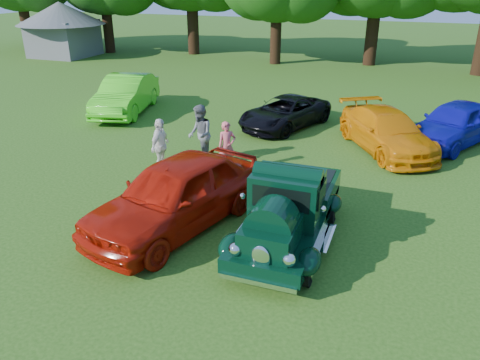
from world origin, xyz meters
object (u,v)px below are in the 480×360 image
(spectator_pink, at_px, (227,146))
(spectator_grey, at_px, (200,134))
(back_car_orange, at_px, (387,131))
(red_convertible, at_px, (176,194))
(back_car_blue, at_px, (455,123))
(back_car_lime, at_px, (126,95))
(back_car_black, at_px, (285,112))
(gazebo, at_px, (61,23))
(spectator_white, at_px, (160,146))
(hero_pickup, at_px, (289,211))

(spectator_pink, distance_m, spectator_grey, 1.13)
(back_car_orange, xyz_separation_m, spectator_grey, (-5.61, -3.30, 0.26))
(red_convertible, height_order, back_car_orange, red_convertible)
(back_car_orange, xyz_separation_m, back_car_blue, (2.26, 1.54, 0.08))
(red_convertible, relative_size, back_car_lime, 1.03)
(back_car_black, relative_size, spectator_pink, 2.77)
(back_car_lime, distance_m, gazebo, 18.02)
(back_car_orange, relative_size, spectator_white, 2.78)
(back_car_blue, bearing_deg, back_car_black, -149.37)
(back_car_black, relative_size, back_car_orange, 0.91)
(hero_pickup, relative_size, back_car_black, 1.04)
(back_car_blue, bearing_deg, red_convertible, -96.87)
(back_car_lime, height_order, back_car_orange, back_car_lime)
(back_car_lime, bearing_deg, back_car_orange, -19.78)
(back_car_lime, bearing_deg, spectator_white, -63.33)
(back_car_lime, xyz_separation_m, back_car_orange, (11.25, -1.11, -0.12))
(back_car_lime, distance_m, back_car_black, 7.23)
(hero_pickup, distance_m, spectator_pink, 4.55)
(red_convertible, xyz_separation_m, back_car_orange, (4.37, 7.41, -0.17))
(back_car_black, xyz_separation_m, gazebo, (-20.41, 11.84, 1.79))
(spectator_grey, bearing_deg, gazebo, -164.05)
(spectator_pink, bearing_deg, gazebo, 101.92)
(back_car_orange, distance_m, spectator_white, 7.83)
(back_car_orange, relative_size, back_car_blue, 1.05)
(spectator_pink, xyz_separation_m, spectator_grey, (-1.07, 0.33, 0.17))
(spectator_pink, bearing_deg, hero_pickup, -88.16)
(back_car_black, distance_m, back_car_blue, 6.30)
(hero_pickup, distance_m, spectator_grey, 5.52)
(spectator_pink, bearing_deg, spectator_white, 167.79)
(hero_pickup, xyz_separation_m, back_car_black, (-2.39, 8.57, -0.16))
(spectator_pink, distance_m, gazebo, 26.16)
(red_convertible, xyz_separation_m, back_car_black, (0.33, 8.84, -0.26))
(red_convertible, relative_size, gazebo, 0.79)
(hero_pickup, xyz_separation_m, back_car_blue, (3.90, 8.68, 0.01))
(gazebo, bearing_deg, back_car_orange, -28.49)
(back_car_black, height_order, gazebo, gazebo)
(spectator_grey, distance_m, gazebo, 25.13)
(back_car_orange, distance_m, gazebo, 27.87)
(hero_pickup, bearing_deg, back_car_blue, 65.77)
(spectator_grey, xyz_separation_m, spectator_white, (-0.78, -1.21, -0.09))
(spectator_white, distance_m, gazebo, 25.39)
(back_car_blue, relative_size, gazebo, 0.71)
(back_car_black, distance_m, spectator_grey, 5.00)
(hero_pickup, xyz_separation_m, back_car_orange, (1.65, 7.14, -0.07))
(hero_pickup, relative_size, gazebo, 0.71)
(hero_pickup, distance_m, back_car_orange, 7.33)
(back_car_black, height_order, spectator_grey, spectator_grey)
(spectator_pink, height_order, gazebo, gazebo)
(hero_pickup, bearing_deg, back_car_black, 105.58)
(hero_pickup, bearing_deg, gazebo, 138.17)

